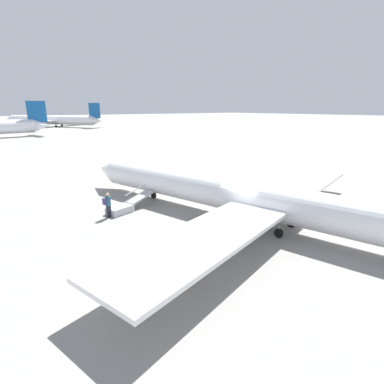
{
  "coord_description": "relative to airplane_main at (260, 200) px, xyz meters",
  "views": [
    {
      "loc": [
        -12.54,
        14.17,
        7.35
      ],
      "look_at": [
        3.7,
        1.68,
        1.54
      ],
      "focal_mm": 28.0,
      "sensor_mm": 36.0,
      "label": 1
    }
  ],
  "objects": [
    {
      "name": "ground_plane",
      "position": [
        0.85,
        0.21,
        -1.72
      ],
      "size": [
        600.0,
        600.0,
        0.0
      ],
      "primitive_type": "plane",
      "color": "gray"
    },
    {
      "name": "airplane_main",
      "position": [
        0.0,
        0.0,
        0.0
      ],
      "size": [
        31.52,
        24.72,
        5.79
      ],
      "rotation": [
        0.0,
        0.0,
        0.25
      ],
      "color": "white",
      "rests_on": "ground"
    },
    {
      "name": "airplane_far_center",
      "position": [
        116.97,
        -15.44,
        0.92
      ],
      "size": [
        43.33,
        34.62,
        8.9
      ],
      "rotation": [
        0.0,
        0.0,
        0.55
      ],
      "color": "white",
      "rests_on": "ground"
    },
    {
      "name": "boarding_stairs",
      "position": [
        7.72,
        5.71,
        -1.37
      ],
      "size": [
        1.98,
        4.14,
        1.52
      ],
      "rotation": [
        0.0,
        0.0,
        -1.32
      ],
      "color": "#B2B2B7",
      "rests_on": "ground"
    },
    {
      "name": "passenger",
      "position": [
        7.27,
        7.09,
        -0.72
      ],
      "size": [
        0.4,
        0.56,
        1.74
      ],
      "rotation": [
        0.0,
        0.0,
        -1.32
      ],
      "color": "#23232D",
      "rests_on": "ground"
    }
  ]
}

